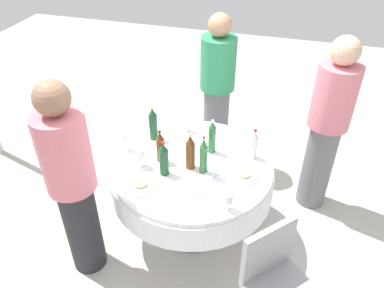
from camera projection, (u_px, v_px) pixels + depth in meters
name	position (u px, v px, depth m)	size (l,w,h in m)	color
ground_plane	(192.00, 228.00, 3.45)	(10.00, 10.00, 0.00)	#B7B2A8
dining_table	(192.00, 178.00, 3.10)	(1.30, 1.30, 0.74)	white
bottle_dark_green_inner	(153.00, 124.00, 3.21)	(0.07, 0.07, 0.31)	#194728
bottle_brown_mid	(190.00, 152.00, 2.89)	(0.07, 0.07, 0.31)	#593314
bottle_green_left	(204.00, 156.00, 2.86)	(0.06, 0.06, 0.32)	#2D6B38
bottle_green_far	(212.00, 137.00, 3.06)	(0.06, 0.06, 0.30)	#2D6B38
bottle_dark_green_outer	(164.00, 159.00, 2.84)	(0.07, 0.07, 0.29)	#194728
bottle_brown_right	(160.00, 147.00, 2.97)	(0.06, 0.06, 0.28)	#593314
bottle_clear_front	(254.00, 145.00, 3.01)	(0.06, 0.06, 0.26)	silver
wine_glass_far	(228.00, 198.00, 2.55)	(0.07, 0.07, 0.14)	white
wine_glass_outer	(187.00, 121.00, 3.33)	(0.07, 0.07, 0.14)	white
wine_glass_right	(213.00, 166.00, 2.82)	(0.07, 0.07, 0.15)	white
wine_glass_front	(140.00, 154.00, 2.93)	(0.07, 0.07, 0.15)	white
wine_glass_west	(126.00, 138.00, 3.10)	(0.07, 0.07, 0.16)	white
plate_west	(191.00, 188.00, 2.77)	(0.23, 0.23, 0.02)	white
plate_rear	(140.00, 185.00, 2.79)	(0.25, 0.25, 0.04)	white
plate_near	(244.00, 176.00, 2.88)	(0.22, 0.22, 0.04)	white
fork_mid	(219.00, 133.00, 3.36)	(0.18, 0.02, 0.01)	silver
spoon_left	(167.00, 149.00, 3.16)	(0.18, 0.02, 0.01)	silver
person_inner	(72.00, 182.00, 2.66)	(0.34, 0.34, 1.63)	#26262B
person_mid	(217.00, 90.00, 3.81)	(0.34, 0.34, 1.59)	slate
person_left	(327.00, 125.00, 3.24)	(0.34, 0.34, 1.64)	slate
chair_right	(276.00, 276.00, 2.44)	(0.57, 0.57, 0.87)	#99999E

